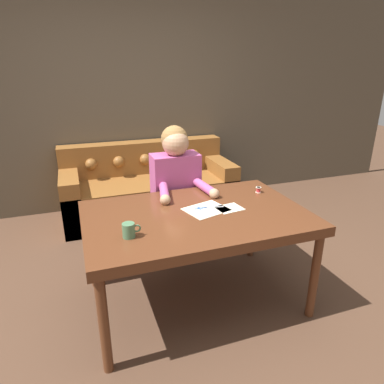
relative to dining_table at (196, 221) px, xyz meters
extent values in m
plane|color=#4C3323|center=(-0.14, -0.06, -0.66)|extent=(16.00, 16.00, 0.00)
cube|color=brown|center=(-0.14, 2.15, 0.64)|extent=(8.00, 0.06, 2.60)
cube|color=#562D19|center=(0.00, 0.00, 0.03)|extent=(1.54, 1.00, 0.07)
cylinder|color=#562D19|center=(-0.71, -0.44, -0.33)|extent=(0.06, 0.06, 0.65)
cylinder|color=#562D19|center=(0.71, -0.44, -0.33)|extent=(0.06, 0.06, 0.65)
cylinder|color=#562D19|center=(-0.71, 0.44, -0.33)|extent=(0.06, 0.06, 0.65)
cylinder|color=#562D19|center=(0.71, 0.44, -0.33)|extent=(0.06, 0.06, 0.65)
cube|color=brown|center=(0.04, 1.69, -0.44)|extent=(1.96, 0.82, 0.44)
cube|color=brown|center=(0.04, 1.99, -0.03)|extent=(1.96, 0.22, 0.38)
cube|color=brown|center=(-0.84, 1.69, -0.36)|extent=(0.20, 0.82, 0.60)
cube|color=brown|center=(0.91, 1.69, -0.36)|extent=(0.20, 0.82, 0.60)
sphere|color=brown|center=(-0.59, 1.86, -0.03)|extent=(0.13, 0.13, 0.13)
sphere|color=brown|center=(-0.28, 1.86, -0.03)|extent=(0.13, 0.13, 0.13)
sphere|color=brown|center=(0.04, 1.86, -0.03)|extent=(0.13, 0.13, 0.13)
sphere|color=brown|center=(0.35, 1.86, -0.03)|extent=(0.13, 0.13, 0.13)
sphere|color=brown|center=(0.66, 1.86, -0.03)|extent=(0.13, 0.13, 0.13)
cube|color=white|center=(0.34, 1.59, -0.22)|extent=(0.32, 0.24, 0.00)
cylinder|color=#33281E|center=(0.04, 0.64, -0.44)|extent=(0.28, 0.28, 0.44)
cube|color=#B24C84|center=(0.04, 0.64, 0.06)|extent=(0.40, 0.22, 0.54)
sphere|color=tan|center=(0.04, 0.62, 0.43)|extent=(0.22, 0.22, 0.22)
sphere|color=olive|center=(0.04, 0.65, 0.45)|extent=(0.23, 0.23, 0.23)
cylinder|color=#B24C84|center=(-0.13, 0.38, 0.10)|extent=(0.14, 0.32, 0.07)
sphere|color=tan|center=(-0.16, 0.23, 0.10)|extent=(0.08, 0.08, 0.08)
cylinder|color=#B24C84|center=(0.22, 0.38, 0.10)|extent=(0.10, 0.32, 0.07)
sphere|color=tan|center=(0.23, 0.22, 0.10)|extent=(0.08, 0.08, 0.08)
cube|color=beige|center=(0.09, 0.03, 0.07)|extent=(0.34, 0.31, 0.00)
cube|color=beige|center=(0.25, -0.01, 0.07)|extent=(0.20, 0.17, 0.00)
cube|color=silver|center=(0.17, 0.06, 0.07)|extent=(0.12, 0.03, 0.00)
cube|color=#2D569E|center=(0.07, 0.05, 0.07)|extent=(0.08, 0.02, 0.00)
torus|color=#2D569E|center=(0.03, 0.05, 0.07)|extent=(0.04, 0.04, 0.01)
cube|color=silver|center=(0.17, 0.04, 0.07)|extent=(0.12, 0.04, 0.00)
cube|color=#2D569E|center=(0.07, 0.07, 0.07)|extent=(0.08, 0.03, 0.00)
torus|color=#2D569E|center=(0.03, 0.07, 0.07)|extent=(0.04, 0.04, 0.01)
cylinder|color=silver|center=(0.11, 0.06, 0.07)|extent=(0.01, 0.01, 0.01)
cylinder|color=#47704C|center=(-0.50, -0.20, 0.11)|extent=(0.08, 0.08, 0.09)
torus|color=#47704C|center=(-0.45, -0.20, 0.11)|extent=(0.05, 0.01, 0.05)
cylinder|color=red|center=(0.61, 0.21, 0.09)|extent=(0.03, 0.03, 0.04)
cylinder|color=beige|center=(0.61, 0.21, 0.11)|extent=(0.04, 0.04, 0.00)
cylinder|color=beige|center=(0.61, 0.21, 0.07)|extent=(0.04, 0.04, 0.00)
camera|label=1|loc=(-0.75, -2.04, 1.04)|focal=32.00mm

